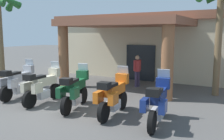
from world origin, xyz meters
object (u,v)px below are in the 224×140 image
at_px(motorcycle_blue, 158,103).
at_px(palm_tree_near_portico, 221,5).
at_px(pedestrian, 137,69).
at_px(motorcycle_orange, 113,95).
at_px(motorcycle_silver, 18,82).
at_px(motel_building, 159,44).
at_px(motorcycle_cream, 42,86).
at_px(motorcycle_green, 75,91).

relative_size(motorcycle_blue, palm_tree_near_portico, 0.43).
height_order(pedestrian, palm_tree_near_portico, palm_tree_near_portico).
bearing_deg(motorcycle_orange, motorcycle_blue, -98.66).
bearing_deg(motorcycle_silver, pedestrian, -48.65).
distance_m(motorcycle_silver, palm_tree_near_portico, 9.38).
xyz_separation_m(motel_building, motorcycle_cream, (-1.46, -9.77, -1.33)).
distance_m(motorcycle_orange, palm_tree_near_portico, 6.36).
height_order(motorcycle_silver, motorcycle_orange, same).
bearing_deg(motorcycle_silver, motorcycle_blue, -102.48).
distance_m(motorcycle_silver, motorcycle_cream, 1.60).
height_order(motorcycle_cream, pedestrian, pedestrian).
bearing_deg(pedestrian, motorcycle_orange, 123.08).
distance_m(motorcycle_cream, motorcycle_blue, 4.79).
bearing_deg(pedestrian, motorcycle_blue, 138.97).
relative_size(motorcycle_cream, motorcycle_green, 1.02).
xyz_separation_m(motorcycle_silver, motorcycle_cream, (1.59, -0.15, 0.00)).
relative_size(motorcycle_silver, motorcycle_orange, 0.99).
bearing_deg(palm_tree_near_portico, motorcycle_green, -131.70).
height_order(motel_building, motorcycle_green, motel_building).
bearing_deg(motel_building, motorcycle_orange, -79.38).
bearing_deg(motorcycle_green, palm_tree_near_portico, -55.91).
distance_m(motorcycle_cream, palm_tree_near_portico, 8.25).
height_order(motel_building, pedestrian, motel_building).
bearing_deg(palm_tree_near_portico, motel_building, 131.47).
bearing_deg(pedestrian, motel_building, -64.73).
bearing_deg(motel_building, motorcycle_cream, -97.98).
bearing_deg(motorcycle_orange, palm_tree_near_portico, -34.30).
relative_size(motel_building, motorcycle_green, 6.05).
relative_size(pedestrian, palm_tree_near_portico, 0.32).
relative_size(motorcycle_orange, motorcycle_blue, 1.00).
bearing_deg(motorcycle_cream, motel_building, -13.20).
relative_size(motorcycle_cream, motorcycle_orange, 1.00).
xyz_separation_m(motorcycle_cream, motorcycle_green, (1.60, 0.01, 0.00)).
height_order(motorcycle_silver, motorcycle_cream, same).
distance_m(motorcycle_orange, pedestrian, 4.87).
relative_size(motorcycle_green, pedestrian, 1.32).
relative_size(motorcycle_silver, motorcycle_cream, 0.99).
distance_m(motorcycle_cream, motorcycle_orange, 3.19).
xyz_separation_m(motorcycle_green, pedestrian, (0.41, 4.75, 0.25)).
relative_size(motel_building, motorcycle_cream, 5.95).
height_order(motorcycle_cream, motorcycle_green, same).
height_order(motorcycle_green, motorcycle_blue, same).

